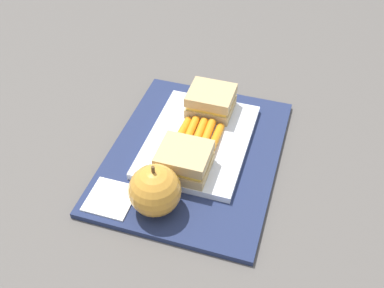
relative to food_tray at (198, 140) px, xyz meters
name	(u,v)px	position (x,y,z in m)	size (l,w,h in m)	color
ground_plane	(194,157)	(0.03, 0.00, -0.02)	(2.40, 2.40, 0.00)	#56514C
lunchbag_mat	(194,155)	(0.03, 0.00, -0.01)	(0.36, 0.28, 0.01)	navy
food_tray	(198,140)	(0.00, 0.00, 0.00)	(0.23, 0.17, 0.01)	white
sandwich_half_left	(211,101)	(-0.08, 0.00, 0.03)	(0.07, 0.08, 0.04)	tan
sandwich_half_right	(184,160)	(0.08, 0.00, 0.03)	(0.07, 0.08, 0.04)	tan
carrot_sticks_bundle	(198,135)	(0.00, 0.00, 0.01)	(0.08, 0.07, 0.02)	orange
apple	(155,190)	(0.15, -0.02, 0.03)	(0.08, 0.08, 0.09)	gold
paper_napkin	(111,198)	(0.16, -0.09, 0.00)	(0.07, 0.07, 0.00)	white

